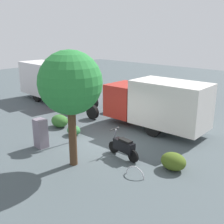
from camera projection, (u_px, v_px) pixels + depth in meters
ground_plane at (105, 145)px, 13.35m from camera, size 60.00×60.00×0.00m
box_truck_near at (154, 102)px, 15.10m from camera, size 7.39×2.33×2.83m
box_truck_far at (50, 81)px, 21.38m from camera, size 7.54×2.60×2.97m
motorcycle at (124, 147)px, 11.90m from camera, size 1.81×0.57×1.20m
stop_sign at (68, 104)px, 13.10m from camera, size 0.71×0.33×3.01m
street_tree at (70, 84)px, 10.48m from camera, size 2.51×2.51×4.72m
utility_cabinet at (41, 133)px, 12.97m from camera, size 0.62×0.50×1.40m
bike_rack_hoop at (135, 176)px, 10.50m from camera, size 0.85×0.10×0.85m
shrub_near_sign at (74, 130)px, 14.58m from camera, size 0.79×0.64×0.54m
shrub_mid_verge at (173, 161)px, 10.92m from camera, size 1.04×0.85×0.71m
shrub_by_tree at (60, 121)px, 15.80m from camera, size 1.07×0.88×0.73m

